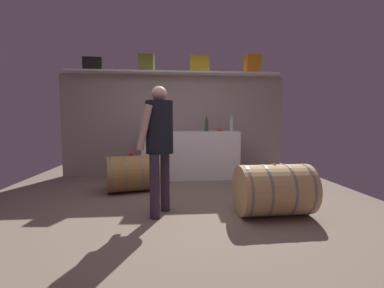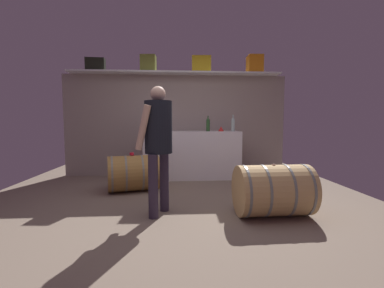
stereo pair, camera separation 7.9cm
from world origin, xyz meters
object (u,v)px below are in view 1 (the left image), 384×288
at_px(wine_barrel_near, 133,173).
at_px(tasting_cup, 131,154).
at_px(wine_bottle_green, 207,124).
at_px(red_funnel, 220,129).
at_px(wine_bottle_clear, 232,124).
at_px(wine_glass, 158,125).
at_px(toolcase_olive, 147,63).
at_px(toolcase_yellow, 200,65).
at_px(toolcase_orange, 253,65).
at_px(toolcase_black, 93,64).
at_px(wine_barrel_far, 274,190).
at_px(work_cabinet, 190,155).
at_px(winemaker_pouring, 159,137).

distance_m(wine_barrel_near, tasting_cup, 0.31).
relative_size(wine_bottle_green, red_funnel, 2.68).
xyz_separation_m(wine_bottle_clear, wine_glass, (-1.41, 0.42, -0.03)).
bearing_deg(wine_glass, toolcase_olive, 175.67).
xyz_separation_m(toolcase_yellow, toolcase_orange, (1.09, 0.00, 0.02)).
bearing_deg(tasting_cup, toolcase_olive, 81.35).
relative_size(toolcase_black, red_funnel, 3.26).
xyz_separation_m(red_funnel, wine_barrel_far, (0.27, -2.04, -0.67)).
xyz_separation_m(toolcase_orange, wine_glass, (-1.94, -0.02, -1.23)).
xyz_separation_m(toolcase_orange, wine_barrel_near, (-2.29, -1.14, -1.98)).
distance_m(work_cabinet, wine_barrel_far, 2.32).
relative_size(wine_bottle_green, winemaker_pouring, 0.19).
xyz_separation_m(toolcase_black, wine_bottle_clear, (2.64, -0.44, -1.16)).
height_order(toolcase_black, toolcase_olive, toolcase_olive).
distance_m(wine_barrel_near, winemaker_pouring, 1.36).
bearing_deg(wine_barrel_near, wine_glass, 58.23).
height_order(toolcase_orange, wine_bottle_clear, toolcase_orange).
relative_size(wine_barrel_far, winemaker_pouring, 0.57).
bearing_deg(tasting_cup, wine_bottle_clear, 21.48).
xyz_separation_m(toolcase_olive, wine_bottle_green, (1.16, -0.31, -1.20)).
relative_size(toolcase_orange, wine_barrel_near, 0.39).
xyz_separation_m(toolcase_yellow, wine_bottle_clear, (0.56, -0.44, -1.18)).
xyz_separation_m(wine_bottle_clear, tasting_cup, (-1.79, -0.70, -0.46)).
bearing_deg(red_funnel, wine_barrel_near, -152.83).
distance_m(wine_bottle_clear, wine_barrel_near, 2.05).
bearing_deg(toolcase_olive, winemaker_pouring, -77.48).
bearing_deg(toolcase_olive, tasting_cup, -94.14).
height_order(red_funnel, wine_barrel_far, red_funnel).
relative_size(toolcase_yellow, tasting_cup, 5.53).
xyz_separation_m(wine_glass, wine_barrel_near, (-0.35, -1.13, -0.75)).
distance_m(toolcase_yellow, toolcase_orange, 1.09).
xyz_separation_m(wine_bottle_green, wine_barrel_far, (0.51, -2.07, -0.75)).
bearing_deg(wine_bottle_green, toolcase_olive, 165.11).
bearing_deg(red_funnel, winemaker_pouring, -119.78).
bearing_deg(toolcase_yellow, wine_barrel_far, -71.43).
xyz_separation_m(wine_barrel_far, tasting_cup, (-1.84, 1.24, 0.29)).
relative_size(toolcase_olive, wine_bottle_green, 1.09).
height_order(toolcase_yellow, wine_bottle_clear, toolcase_yellow).
distance_m(toolcase_orange, wine_glass, 2.30).
xyz_separation_m(toolcase_black, work_cabinet, (1.87, -0.21, -1.75)).
bearing_deg(toolcase_black, toolcase_olive, -3.92).
bearing_deg(wine_bottle_green, tasting_cup, -147.89).
bearing_deg(work_cabinet, wine_glass, 162.88).
height_order(wine_bottle_clear, wine_barrel_near, wine_bottle_clear).
bearing_deg(wine_bottle_green, red_funnel, -8.40).
bearing_deg(wine_barrel_near, toolcase_orange, 12.10).
height_order(toolcase_black, wine_glass, toolcase_black).
bearing_deg(wine_bottle_clear, red_funnel, 156.11).
xyz_separation_m(toolcase_black, red_funnel, (2.43, -0.34, -1.24)).
bearing_deg(red_funnel, wine_bottle_green, 171.60).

